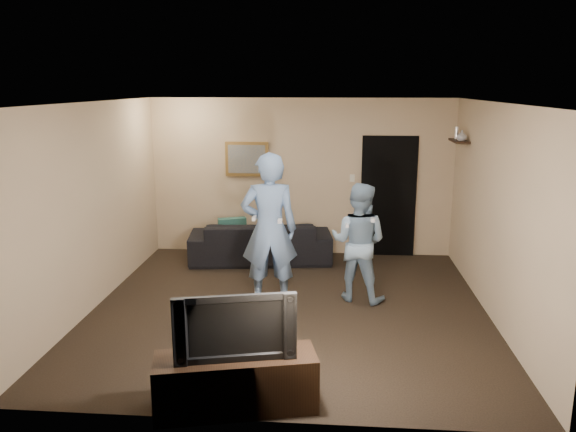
# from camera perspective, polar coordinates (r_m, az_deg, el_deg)

# --- Properties ---
(ground) EXTENTS (5.00, 5.00, 0.00)m
(ground) POSITION_cam_1_polar(r_m,az_deg,el_deg) (7.31, 0.10, -9.36)
(ground) COLOR black
(ground) RESTS_ON ground
(ceiling) EXTENTS (5.00, 5.00, 0.04)m
(ceiling) POSITION_cam_1_polar(r_m,az_deg,el_deg) (6.76, 0.11, 11.46)
(ceiling) COLOR silver
(ceiling) RESTS_ON wall_back
(wall_back) EXTENTS (5.00, 0.04, 2.60)m
(wall_back) POSITION_cam_1_polar(r_m,az_deg,el_deg) (9.37, 1.32, 3.96)
(wall_back) COLOR tan
(wall_back) RESTS_ON ground
(wall_front) EXTENTS (5.00, 0.04, 2.60)m
(wall_front) POSITION_cam_1_polar(r_m,az_deg,el_deg) (4.52, -2.42, -6.25)
(wall_front) COLOR tan
(wall_front) RESTS_ON ground
(wall_left) EXTENTS (0.04, 5.00, 2.60)m
(wall_left) POSITION_cam_1_polar(r_m,az_deg,el_deg) (7.54, -19.21, 0.94)
(wall_left) COLOR tan
(wall_left) RESTS_ON ground
(wall_right) EXTENTS (0.04, 5.00, 2.60)m
(wall_right) POSITION_cam_1_polar(r_m,az_deg,el_deg) (7.17, 20.44, 0.25)
(wall_right) COLOR tan
(wall_right) RESTS_ON ground
(sofa) EXTENTS (2.36, 1.16, 0.66)m
(sofa) POSITION_cam_1_polar(r_m,az_deg,el_deg) (9.13, -2.80, -2.54)
(sofa) COLOR black
(sofa) RESTS_ON ground
(throw_pillow) EXTENTS (0.47, 0.29, 0.45)m
(throw_pillow) POSITION_cam_1_polar(r_m,az_deg,el_deg) (9.16, -5.68, -1.57)
(throw_pillow) COLOR #194D46
(throw_pillow) RESTS_ON sofa
(painting_frame) EXTENTS (0.72, 0.05, 0.57)m
(painting_frame) POSITION_cam_1_polar(r_m,az_deg,el_deg) (9.39, -4.19, 5.80)
(painting_frame) COLOR olive
(painting_frame) RESTS_ON wall_back
(painting_canvas) EXTENTS (0.62, 0.01, 0.47)m
(painting_canvas) POSITION_cam_1_polar(r_m,az_deg,el_deg) (9.37, -4.22, 5.78)
(painting_canvas) COLOR slate
(painting_canvas) RESTS_ON painting_frame
(doorway) EXTENTS (0.90, 0.06, 2.00)m
(doorway) POSITION_cam_1_polar(r_m,az_deg,el_deg) (9.42, 10.14, 1.95)
(doorway) COLOR black
(doorway) RESTS_ON ground
(light_switch) EXTENTS (0.08, 0.02, 0.12)m
(light_switch) POSITION_cam_1_polar(r_m,az_deg,el_deg) (9.33, 6.54, 3.84)
(light_switch) COLOR silver
(light_switch) RESTS_ON wall_back
(wall_shelf) EXTENTS (0.20, 0.60, 0.03)m
(wall_shelf) POSITION_cam_1_polar(r_m,az_deg,el_deg) (8.77, 16.99, 7.30)
(wall_shelf) COLOR black
(wall_shelf) RESTS_ON wall_right
(shelf_vase) EXTENTS (0.16, 0.16, 0.16)m
(shelf_vase) POSITION_cam_1_polar(r_m,az_deg,el_deg) (8.61, 17.24, 7.81)
(shelf_vase) COLOR silver
(shelf_vase) RESTS_ON wall_shelf
(shelf_figurine) EXTENTS (0.06, 0.06, 0.18)m
(shelf_figurine) POSITION_cam_1_polar(r_m,az_deg,el_deg) (8.96, 16.76, 8.11)
(shelf_figurine) COLOR silver
(shelf_figurine) RESTS_ON wall_shelf
(tv_console) EXTENTS (1.48, 0.76, 0.50)m
(tv_console) POSITION_cam_1_polar(r_m,az_deg,el_deg) (5.17, -5.32, -16.47)
(tv_console) COLOR black
(tv_console) RESTS_ON ground
(television) EXTENTS (1.05, 0.37, 0.60)m
(television) POSITION_cam_1_polar(r_m,az_deg,el_deg) (4.92, -5.45, -10.87)
(television) COLOR black
(television) RESTS_ON tv_console
(wii_player_left) EXTENTS (0.78, 0.58, 1.99)m
(wii_player_left) POSITION_cam_1_polar(r_m,az_deg,el_deg) (7.18, -1.92, -1.39)
(wii_player_left) COLOR #6C8EBC
(wii_player_left) RESTS_ON ground
(wii_player_right) EXTENTS (0.92, 0.82, 1.58)m
(wii_player_right) POSITION_cam_1_polar(r_m,az_deg,el_deg) (7.43, 7.16, -2.65)
(wii_player_right) COLOR #7F9FB9
(wii_player_right) RESTS_ON ground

